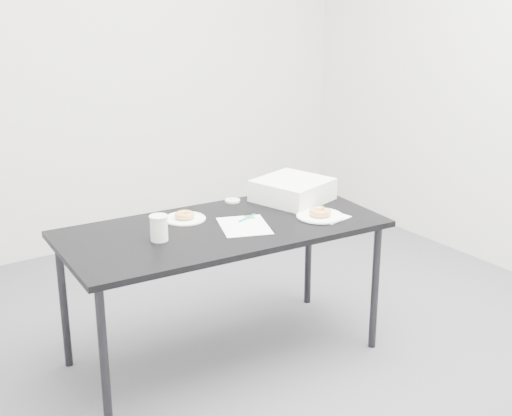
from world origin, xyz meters
TOP-DOWN VIEW (x-y plane):
  - floor at (0.00, 0.00)m, footprint 4.00×4.00m
  - wall_back at (0.00, 2.00)m, footprint 4.00×0.02m
  - table at (-0.09, 0.19)m, footprint 1.57×0.83m
  - scorecard at (-0.01, 0.13)m, footprint 0.31×0.34m
  - logo_patch at (0.08, 0.21)m, footprint 0.06×0.06m
  - pen at (0.06, 0.21)m, footprint 0.12×0.06m
  - napkin at (0.41, 0.00)m, footprint 0.19×0.19m
  - plate_near at (0.37, 0.03)m, footprint 0.23×0.23m
  - donut_near at (0.37, 0.03)m, footprint 0.11×0.11m
  - plate_far at (-0.19, 0.38)m, footprint 0.20×0.20m
  - donut_far at (-0.19, 0.38)m, footprint 0.12×0.12m
  - coffee_cup at (-0.43, 0.19)m, footprint 0.08×0.08m
  - cup_lid at (0.15, 0.48)m, footprint 0.08×0.08m
  - bakery_box at (0.42, 0.32)m, footprint 0.42×0.42m

SIDE VIEW (x-z plane):
  - floor at x=0.00m, z-range 0.00..0.00m
  - table at x=-0.09m, z-range 0.29..0.99m
  - scorecard at x=-0.01m, z-range 0.69..0.70m
  - napkin at x=0.41m, z-range 0.69..0.70m
  - plate_far at x=-0.19m, z-range 0.69..0.70m
  - logo_patch at x=0.08m, z-range 0.70..0.70m
  - cup_lid at x=0.15m, z-range 0.69..0.71m
  - plate_near at x=0.37m, z-range 0.70..0.70m
  - pen at x=0.06m, z-range 0.70..0.71m
  - donut_far at x=-0.19m, z-range 0.70..0.73m
  - donut_near at x=0.37m, z-range 0.70..0.74m
  - bakery_box at x=0.42m, z-range 0.69..0.81m
  - coffee_cup at x=-0.43m, z-range 0.69..0.81m
  - wall_back at x=0.00m, z-range 0.00..2.70m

